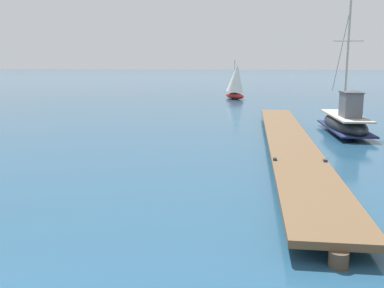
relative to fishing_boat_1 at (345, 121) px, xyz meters
The scene contains 3 objects.
floating_dock 5.37m from the fishing_boat_1, 128.10° to the right, with size 2.52×22.53×0.53m.
fishing_boat_1 is the anchor object (origin of this frame).
distant_sailboat 21.40m from the fishing_boat_1, 105.27° to the left, with size 2.57×3.49×3.79m.
Camera 1 is at (3.47, -3.44, 3.63)m, focal length 41.23 mm.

